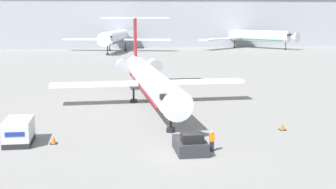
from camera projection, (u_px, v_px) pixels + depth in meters
name	position (u px, v px, depth m)	size (l,w,h in m)	color
ground_plane	(186.00, 156.00, 35.53)	(600.00, 600.00, 0.00)	gray
terminal_building	(120.00, 21.00, 151.17)	(180.00, 16.80, 16.22)	#9EA3AD
airplane_main	(149.00, 77.00, 55.84)	(23.34, 33.38, 10.11)	white
pushback_tug	(190.00, 144.00, 36.36)	(2.31, 3.68, 1.69)	#2D2D33
luggage_cart	(19.00, 131.00, 38.64)	(2.15, 3.72, 2.08)	#232326
worker_near_tug	(212.00, 141.00, 36.55)	(0.40, 0.24, 1.65)	#232838
traffic_cone_left	(54.00, 140.00, 38.71)	(0.59, 0.59, 0.71)	black
traffic_cone_right	(283.00, 127.00, 43.30)	(0.63, 0.63, 0.64)	black
airplane_parked_far_left	(117.00, 37.00, 132.69)	(30.93, 31.53, 11.04)	silver
airplane_parked_far_right	(242.00, 35.00, 147.71)	(31.65, 31.92, 10.61)	white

